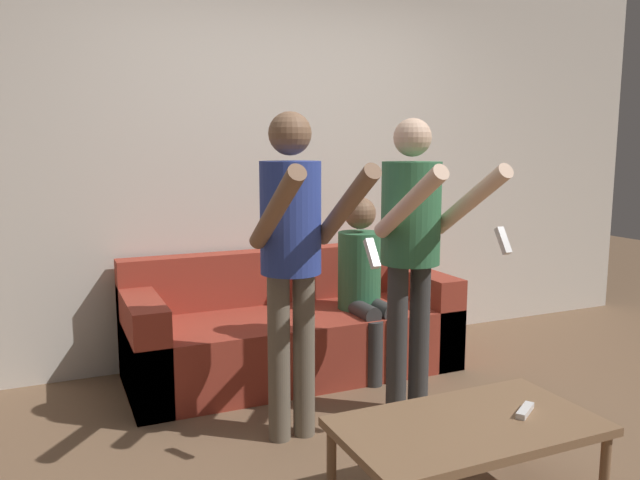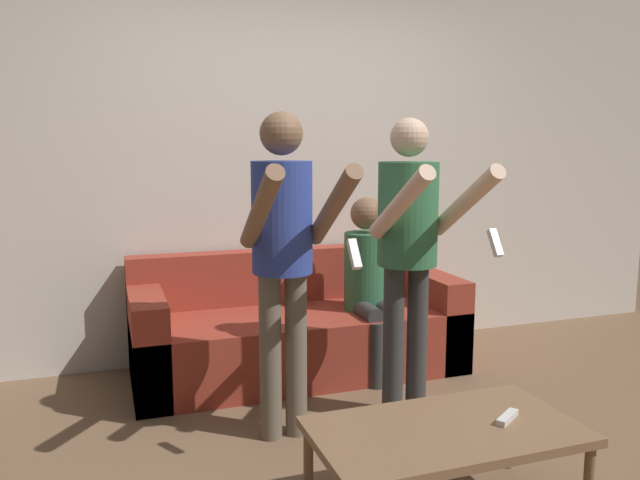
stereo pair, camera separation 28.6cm
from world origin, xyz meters
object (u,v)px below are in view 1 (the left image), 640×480
Objects in this scene: remote_on_table at (525,411)px; person_seated at (364,279)px; coffee_table at (468,431)px; person_standing_right at (413,236)px; person_standing_left at (293,243)px; couch at (292,331)px.

person_seated is at bearing 86.11° from remote_on_table.
remote_on_table is (0.26, -0.03, 0.05)m from coffee_table.
remote_on_table is at bearing -90.83° from person_standing_right.
person_standing_right is (0.67, 0.00, -0.00)m from person_standing_left.
couch is at bearing 69.23° from person_standing_left.
remote_on_table is (0.32, -1.78, 0.12)m from couch.
couch is at bearing 158.43° from person_seated.
person_standing_right is 1.53× the size of coffee_table.
person_seated reaches higher than coffee_table.
person_standing_left reaches higher than person_seated.
remote_on_table is (0.66, -0.89, -0.60)m from person_standing_left.
coffee_table is (0.06, -1.75, 0.07)m from couch.
person_standing_left is at bearing -179.91° from person_standing_right.
couch is at bearing 100.35° from remote_on_table.
coffee_table is 7.17× the size of remote_on_table.
person_standing_right is 1.07m from remote_on_table.
person_seated is at bearing 76.79° from coffee_table.
person_standing_right reaches higher than remote_on_table.
coffee_table is 0.27m from remote_on_table.
person_seated is (0.77, 0.72, -0.38)m from person_standing_left.
person_standing_right is at bearing 89.17° from remote_on_table.
coffee_table is (0.40, -0.86, -0.65)m from person_standing_left.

